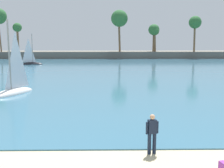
% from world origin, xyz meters
% --- Properties ---
extents(sea, '(220.00, 104.07, 0.06)m').
position_xyz_m(sea, '(0.00, 60.76, 0.03)').
color(sea, '#386B84').
rests_on(sea, ground).
extents(palm_headland, '(116.55, 6.20, 13.17)m').
position_xyz_m(palm_headland, '(-2.85, 72.67, 3.08)').
color(palm_headland, '#605B54').
rests_on(palm_headland, ground).
extents(person_at_waterline, '(0.54, 0.28, 1.67)m').
position_xyz_m(person_at_waterline, '(0.95, 8.35, 0.89)').
color(person_at_waterline, '#141E33').
rests_on(person_at_waterline, ground).
extents(backpack_by_trailer, '(0.32, 0.34, 0.44)m').
position_xyz_m(backpack_by_trailer, '(3.16, 6.53, 0.21)').
color(backpack_by_trailer, purple).
rests_on(backpack_by_trailer, ground).
extents(sailboat_mid_bay, '(4.46, 1.66, 6.33)m').
position_xyz_m(sailboat_mid_bay, '(-15.68, 52.72, 0.63)').
color(sailboat_mid_bay, black).
rests_on(sailboat_mid_bay, sea).
extents(sailboat_toward_headland, '(3.23, 4.82, 6.76)m').
position_xyz_m(sailboat_toward_headland, '(-8.96, 21.59, 0.67)').
color(sailboat_toward_headland, white).
rests_on(sailboat_toward_headland, sea).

